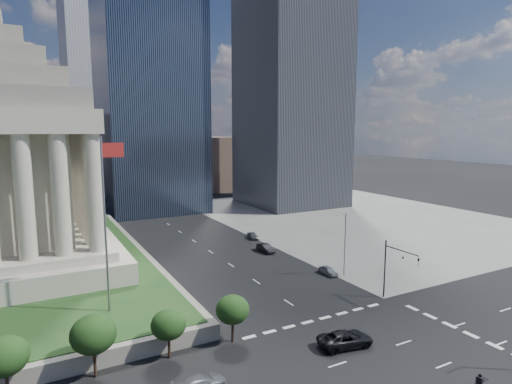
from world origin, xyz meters
TOP-DOWN VIEW (x-y plane):
  - ground at (0.00, 100.00)m, footprint 500.00×500.00m
  - sidewalk_ne at (46.00, 60.00)m, footprint 68.00×90.00m
  - flagpole at (-21.83, 24.00)m, footprint 2.52×0.24m
  - midrise_glass at (2.00, 95.00)m, footprint 26.00×26.00m
  - highrise_ne at (42.00, 85.00)m, footprint 26.00×28.00m
  - building_filler_ne at (32.00, 130.00)m, footprint 20.00×30.00m
  - building_filler_nw at (-30.00, 130.00)m, footprint 24.00×30.00m
  - traffic_signal_ne at (12.50, 13.70)m, footprint 0.30×5.74m
  - street_lamp_north at (13.33, 25.00)m, footprint 2.13×0.22m
  - pickup_truck at (-0.99, 7.40)m, footprint 3.68×6.30m
  - suv_grey at (-17.30, 7.25)m, footprint 5.21×2.69m
  - parked_sedan_near at (11.50, 26.36)m, footprint 1.54×3.75m
  - parked_sedan_mid at (9.00, 42.07)m, footprint 4.56×1.68m
  - parked_sedan_far at (11.50, 51.83)m, footprint 2.16×4.19m

SIDE VIEW (x-z plane):
  - ground at x=0.00m, z-range 0.00..0.00m
  - sidewalk_ne at x=46.00m, z-range 0.00..0.03m
  - parked_sedan_near at x=11.50m, z-range 0.00..1.27m
  - parked_sedan_far at x=11.50m, z-range 0.00..1.37m
  - suv_grey at x=-17.30m, z-range 0.00..1.44m
  - parked_sedan_mid at x=9.00m, z-range 0.00..1.49m
  - pickup_truck at x=-0.99m, z-range 0.00..1.65m
  - traffic_signal_ne at x=12.50m, z-range 1.25..9.25m
  - street_lamp_north at x=13.33m, z-range 0.66..10.66m
  - building_filler_ne at x=32.00m, z-range 0.00..20.00m
  - flagpole at x=-21.83m, z-range 3.11..23.11m
  - building_filler_nw at x=-30.00m, z-range 0.00..28.00m
  - midrise_glass at x=2.00m, z-range 0.00..60.00m
  - highrise_ne at x=42.00m, z-range 0.00..100.00m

